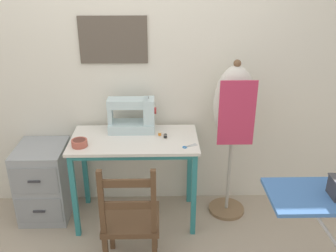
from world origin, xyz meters
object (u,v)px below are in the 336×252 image
object	(u,v)px
filing_cabinet	(45,181)
dress_form	(234,111)
thread_spool_mid_table	(165,136)
wooden_chair	(130,220)
scissors	(188,146)
sewing_machine	(134,116)
fabric_bowl	(79,143)
thread_spool_near_machine	(160,134)

from	to	relation	value
filing_cabinet	dress_form	world-z (taller)	dress_form
thread_spool_mid_table	wooden_chair	world-z (taller)	wooden_chair
thread_spool_mid_table	dress_form	distance (m)	0.59
thread_spool_mid_table	wooden_chair	size ratio (longest dim) A/B	0.04
dress_form	scissors	bearing A→B (deg)	-149.31
wooden_chair	dress_form	size ratio (longest dim) A/B	0.64
dress_form	wooden_chair	bearing A→B (deg)	-141.12
sewing_machine	scissors	bearing A→B (deg)	-35.51
fabric_bowl	filing_cabinet	size ratio (longest dim) A/B	0.19
fabric_bowl	scissors	bearing A→B (deg)	-1.99
sewing_machine	fabric_bowl	xyz separation A→B (m)	(-0.41, -0.28, -0.11)
thread_spool_mid_table	wooden_chair	xyz separation A→B (m)	(-0.26, -0.59, -0.38)
sewing_machine	wooden_chair	xyz separation A→B (m)	(0.00, -0.73, -0.50)
fabric_bowl	filing_cabinet	distance (m)	0.65
dress_form	thread_spool_mid_table	bearing A→B (deg)	-172.93
thread_spool_near_machine	wooden_chair	distance (m)	0.77
fabric_bowl	filing_cabinet	bearing A→B (deg)	152.02
sewing_machine	dress_form	size ratio (longest dim) A/B	0.29
fabric_bowl	thread_spool_near_machine	size ratio (longest dim) A/B	3.85
dress_form	filing_cabinet	bearing A→B (deg)	179.82
sewing_machine	dress_form	world-z (taller)	dress_form
thread_spool_near_machine	dress_form	distance (m)	0.63
fabric_bowl	dress_form	xyz separation A→B (m)	(1.23, 0.20, 0.18)
sewing_machine	thread_spool_near_machine	world-z (taller)	sewing_machine
sewing_machine	fabric_bowl	size ratio (longest dim) A/B	3.25
scissors	dress_form	world-z (taller)	dress_form
thread_spool_mid_table	dress_form	size ratio (longest dim) A/B	0.03
scissors	dress_form	size ratio (longest dim) A/B	0.09
fabric_bowl	scissors	size ratio (longest dim) A/B	1.01
sewing_machine	thread_spool_mid_table	size ratio (longest dim) A/B	11.32
scissors	filing_cabinet	world-z (taller)	scissors
thread_spool_near_machine	wooden_chair	xyz separation A→B (m)	(-0.21, -0.64, -0.38)
sewing_machine	filing_cabinet	distance (m)	0.99
thread_spool_near_machine	scissors	bearing A→B (deg)	-44.09
scissors	thread_spool_mid_table	distance (m)	0.24
thread_spool_near_machine	wooden_chair	bearing A→B (deg)	-108.38
sewing_machine	wooden_chair	bearing A→B (deg)	-89.94
filing_cabinet	fabric_bowl	bearing A→B (deg)	-27.98
scissors	thread_spool_near_machine	xyz separation A→B (m)	(-0.22, 0.21, 0.01)
fabric_bowl	thread_spool_mid_table	size ratio (longest dim) A/B	3.48
scissors	filing_cabinet	bearing A→B (deg)	169.15
thread_spool_near_machine	filing_cabinet	world-z (taller)	thread_spool_near_machine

